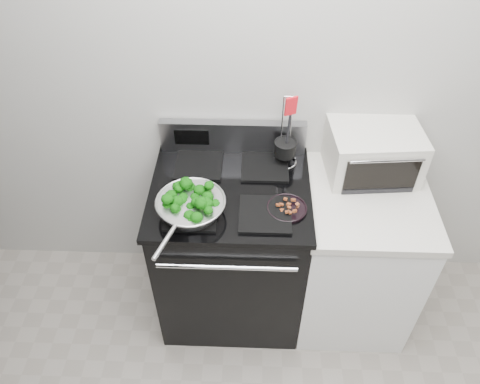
{
  "coord_description": "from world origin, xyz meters",
  "views": [
    {
      "loc": [
        -0.19,
        -0.25,
        2.52
      ],
      "look_at": [
        -0.25,
        1.36,
        0.98
      ],
      "focal_mm": 35.0,
      "sensor_mm": 36.0,
      "label": 1
    }
  ],
  "objects_px": {
    "bacon_plate": "(287,207)",
    "gas_range": "(231,249)",
    "skillet": "(191,206)",
    "toaster_oven": "(373,152)",
    "utensil_holder": "(285,152)"
  },
  "relations": [
    {
      "from": "utensil_holder",
      "to": "toaster_oven",
      "type": "xyz_separation_m",
      "value": [
        0.44,
        -0.02,
        0.03
      ]
    },
    {
      "from": "skillet",
      "to": "utensil_holder",
      "type": "distance_m",
      "value": 0.58
    },
    {
      "from": "gas_range",
      "to": "skillet",
      "type": "xyz_separation_m",
      "value": [
        -0.17,
        -0.17,
        0.51
      ]
    },
    {
      "from": "gas_range",
      "to": "toaster_oven",
      "type": "distance_m",
      "value": 0.92
    },
    {
      "from": "gas_range",
      "to": "utensil_holder",
      "type": "bearing_deg",
      "value": 37.65
    },
    {
      "from": "skillet",
      "to": "utensil_holder",
      "type": "height_order",
      "value": "utensil_holder"
    },
    {
      "from": "gas_range",
      "to": "bacon_plate",
      "type": "height_order",
      "value": "gas_range"
    },
    {
      "from": "skillet",
      "to": "bacon_plate",
      "type": "height_order",
      "value": "skillet"
    },
    {
      "from": "gas_range",
      "to": "utensil_holder",
      "type": "height_order",
      "value": "utensil_holder"
    },
    {
      "from": "utensil_holder",
      "to": "toaster_oven",
      "type": "bearing_deg",
      "value": -26.1
    },
    {
      "from": "gas_range",
      "to": "bacon_plate",
      "type": "xyz_separation_m",
      "value": [
        0.27,
        -0.13,
        0.48
      ]
    },
    {
      "from": "bacon_plate",
      "to": "toaster_oven",
      "type": "relative_size",
      "value": 0.4
    },
    {
      "from": "gas_range",
      "to": "toaster_oven",
      "type": "relative_size",
      "value": 2.4
    },
    {
      "from": "bacon_plate",
      "to": "gas_range",
      "type": "bearing_deg",
      "value": 154.23
    },
    {
      "from": "skillet",
      "to": "utensil_holder",
      "type": "relative_size",
      "value": 1.24
    }
  ]
}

